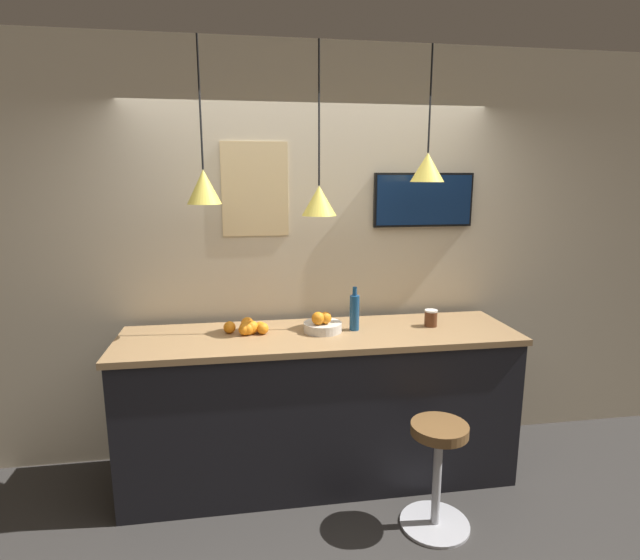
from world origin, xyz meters
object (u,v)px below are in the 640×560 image
object	(u,v)px
spread_jar	(431,318)
mounted_tv	(424,200)
bar_stool	(438,463)
fruit_bowl	(322,324)
juice_bottle	(354,312)

from	to	relation	value
spread_jar	mounted_tv	xyz separation A→B (m)	(0.05, 0.37, 0.77)
bar_stool	fruit_bowl	distance (m)	1.08
bar_stool	juice_bottle	bearing A→B (deg)	119.22
fruit_bowl	spread_jar	bearing A→B (deg)	0.91
juice_bottle	spread_jar	xyz separation A→B (m)	(0.53, 0.00, -0.07)
bar_stool	spread_jar	xyz separation A→B (m)	(0.17, 0.63, 0.67)
fruit_bowl	spread_jar	xyz separation A→B (m)	(0.75, 0.01, 0.01)
fruit_bowl	mounted_tv	bearing A→B (deg)	25.61
juice_bottle	spread_jar	size ratio (longest dim) A/B	2.56
juice_bottle	fruit_bowl	bearing A→B (deg)	-176.88
bar_stool	spread_jar	distance (m)	0.94
juice_bottle	mounted_tv	bearing A→B (deg)	32.56
mounted_tv	spread_jar	bearing A→B (deg)	-98.18
bar_stool	fruit_bowl	size ratio (longest dim) A/B	2.58
fruit_bowl	mounted_tv	size ratio (longest dim) A/B	0.34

